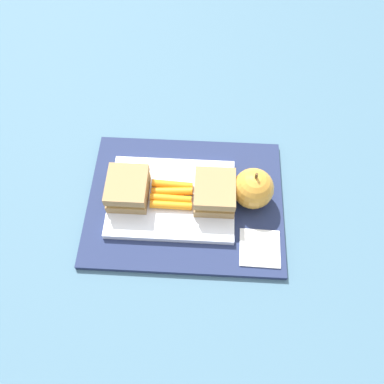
{
  "coord_description": "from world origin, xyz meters",
  "views": [
    {
      "loc": [
        0.03,
        -0.37,
        0.68
      ],
      "look_at": [
        0.01,
        0.0,
        0.04
      ],
      "focal_mm": 38.57,
      "sensor_mm": 36.0,
      "label": 1
    }
  ],
  "objects_px": {
    "sandwich_half_left": "(128,189)",
    "apple": "(253,189)",
    "food_tray": "(172,198)",
    "carrot_sticks_bundle": "(171,195)",
    "paper_napkin": "(260,248)",
    "sandwich_half_right": "(215,192)"
  },
  "relations": [
    {
      "from": "sandwich_half_right",
      "to": "paper_napkin",
      "type": "distance_m",
      "value": 0.13
    },
    {
      "from": "carrot_sticks_bundle",
      "to": "paper_napkin",
      "type": "distance_m",
      "value": 0.18
    },
    {
      "from": "paper_napkin",
      "to": "apple",
      "type": "bearing_deg",
      "value": 97.83
    },
    {
      "from": "sandwich_half_right",
      "to": "paper_napkin",
      "type": "relative_size",
      "value": 1.14
    },
    {
      "from": "sandwich_half_left",
      "to": "carrot_sticks_bundle",
      "type": "xyz_separation_m",
      "value": [
        0.08,
        -0.0,
        -0.01
      ]
    },
    {
      "from": "food_tray",
      "to": "sandwich_half_left",
      "type": "bearing_deg",
      "value": 180.0
    },
    {
      "from": "sandwich_half_left",
      "to": "apple",
      "type": "bearing_deg",
      "value": 2.56
    },
    {
      "from": "paper_napkin",
      "to": "sandwich_half_right",
      "type": "bearing_deg",
      "value": 132.75
    },
    {
      "from": "food_tray",
      "to": "carrot_sticks_bundle",
      "type": "distance_m",
      "value": 0.01
    },
    {
      "from": "sandwich_half_right",
      "to": "carrot_sticks_bundle",
      "type": "distance_m",
      "value": 0.08
    },
    {
      "from": "sandwich_half_left",
      "to": "apple",
      "type": "height_order",
      "value": "apple"
    },
    {
      "from": "sandwich_half_right",
      "to": "apple",
      "type": "relative_size",
      "value": 0.94
    },
    {
      "from": "carrot_sticks_bundle",
      "to": "apple",
      "type": "relative_size",
      "value": 0.91
    },
    {
      "from": "sandwich_half_left",
      "to": "paper_napkin",
      "type": "height_order",
      "value": "sandwich_half_left"
    },
    {
      "from": "sandwich_half_right",
      "to": "paper_napkin",
      "type": "bearing_deg",
      "value": -47.25
    },
    {
      "from": "carrot_sticks_bundle",
      "to": "sandwich_half_right",
      "type": "bearing_deg",
      "value": 0.2
    },
    {
      "from": "food_tray",
      "to": "paper_napkin",
      "type": "bearing_deg",
      "value": -29.0
    },
    {
      "from": "sandwich_half_right",
      "to": "paper_napkin",
      "type": "xyz_separation_m",
      "value": [
        0.08,
        -0.09,
        -0.03
      ]
    },
    {
      "from": "food_tray",
      "to": "sandwich_half_right",
      "type": "relative_size",
      "value": 2.88
    },
    {
      "from": "food_tray",
      "to": "carrot_sticks_bundle",
      "type": "bearing_deg",
      "value": -63.79
    },
    {
      "from": "sandwich_half_left",
      "to": "sandwich_half_right",
      "type": "distance_m",
      "value": 0.16
    },
    {
      "from": "sandwich_half_left",
      "to": "sandwich_half_right",
      "type": "relative_size",
      "value": 1.0
    }
  ]
}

